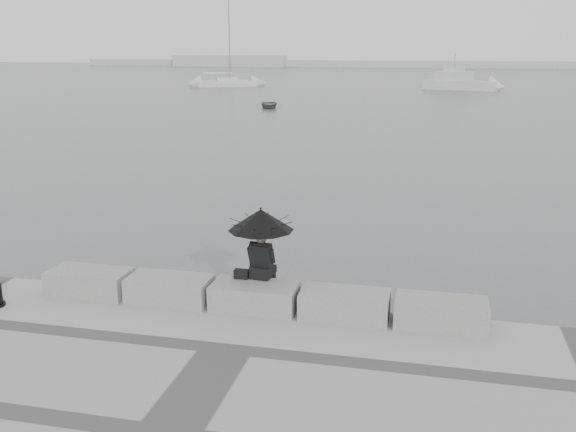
% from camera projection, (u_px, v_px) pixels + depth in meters
% --- Properties ---
extents(ground, '(360.00, 360.00, 0.00)m').
position_uv_depth(ground, '(261.00, 324.00, 12.61)').
color(ground, '#4B4E51').
rests_on(ground, ground).
extents(stone_block_far_left, '(1.60, 0.80, 0.50)m').
position_uv_depth(stone_block_far_left, '(90.00, 282.00, 12.73)').
color(stone_block_far_left, slate).
rests_on(stone_block_far_left, promenade).
extents(stone_block_left, '(1.60, 0.80, 0.50)m').
position_uv_depth(stone_block_left, '(170.00, 289.00, 12.36)').
color(stone_block_left, slate).
rests_on(stone_block_left, promenade).
extents(stone_block_centre, '(1.60, 0.80, 0.50)m').
position_uv_depth(stone_block_centre, '(255.00, 297.00, 12.00)').
color(stone_block_centre, slate).
rests_on(stone_block_centre, promenade).
extents(stone_block_right, '(1.60, 0.80, 0.50)m').
position_uv_depth(stone_block_right, '(345.00, 305.00, 11.63)').
color(stone_block_right, slate).
rests_on(stone_block_right, promenade).
extents(stone_block_far_right, '(1.60, 0.80, 0.50)m').
position_uv_depth(stone_block_far_right, '(441.00, 313.00, 11.26)').
color(stone_block_far_right, slate).
rests_on(stone_block_far_right, promenade).
extents(seated_person, '(1.25, 1.25, 1.39)m').
position_uv_depth(seated_person, '(261.00, 227.00, 12.02)').
color(seated_person, black).
rests_on(seated_person, stone_block_centre).
extents(bag, '(0.27, 0.15, 0.17)m').
position_uv_depth(bag, '(241.00, 274.00, 12.22)').
color(bag, black).
rests_on(bag, stone_block_centre).
extents(distant_landmass, '(180.00, 8.00, 2.80)m').
position_uv_depth(distant_landmass, '(393.00, 64.00, 159.66)').
color(distant_landmass, '#A3A6A8').
rests_on(distant_landmass, ground).
extents(sailboat_left, '(8.03, 5.75, 12.90)m').
position_uv_depth(sailboat_left, '(227.00, 82.00, 85.39)').
color(sailboat_left, silver).
rests_on(sailboat_left, ground).
extents(motor_cruiser, '(9.27, 4.92, 4.50)m').
position_uv_depth(motor_cruiser, '(461.00, 82.00, 78.86)').
color(motor_cruiser, silver).
rests_on(motor_cruiser, ground).
extents(dinghy, '(3.64, 2.35, 0.57)m').
position_uv_depth(dinghy, '(269.00, 105.00, 56.14)').
color(dinghy, slate).
rests_on(dinghy, ground).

